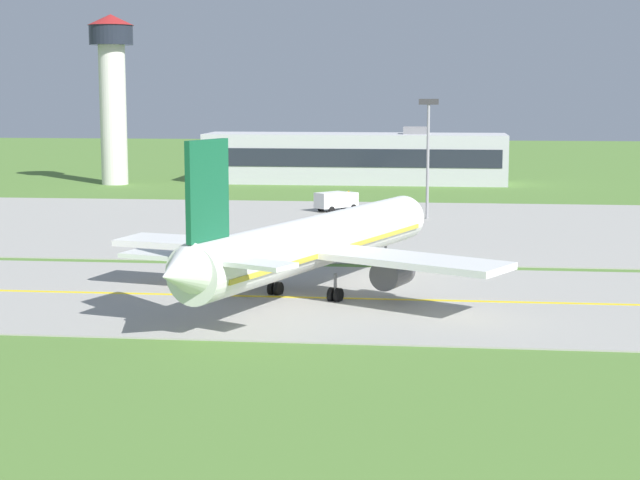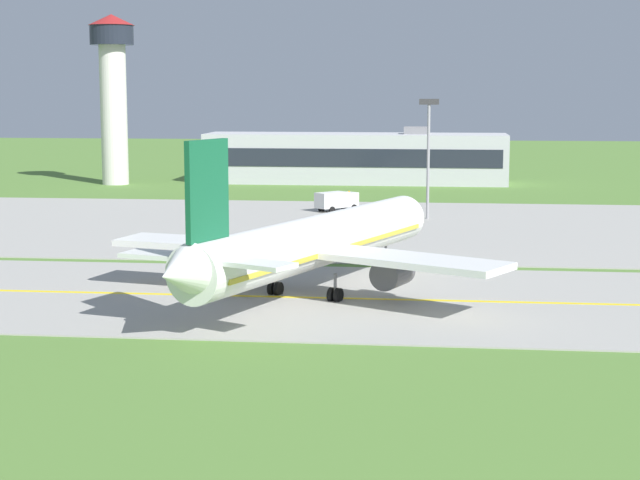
{
  "view_description": "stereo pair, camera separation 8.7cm",
  "coord_description": "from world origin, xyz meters",
  "px_view_note": "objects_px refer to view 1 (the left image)",
  "views": [
    {
      "loc": [
        10.26,
        -77.04,
        15.88
      ],
      "look_at": [
        1.17,
        3.79,
        4.0
      ],
      "focal_mm": 58.16,
      "sensor_mm": 36.0,
      "label": 1
    },
    {
      "loc": [
        10.35,
        -77.03,
        15.88
      ],
      "look_at": [
        1.17,
        3.79,
        4.0
      ],
      "focal_mm": 58.16,
      "sensor_mm": 36.0,
      "label": 2
    }
  ],
  "objects_px": {
    "service_truck_baggage": "(310,232)",
    "apron_light_mast": "(428,143)",
    "airplane_lead": "(314,243)",
    "control_tower": "(112,83)",
    "service_truck_fuel": "(336,200)"
  },
  "relations": [
    {
      "from": "apron_light_mast",
      "to": "airplane_lead",
      "type": "bearing_deg",
      "value": -99.61
    },
    {
      "from": "airplane_lead",
      "to": "service_truck_baggage",
      "type": "relative_size",
      "value": 5.73
    },
    {
      "from": "airplane_lead",
      "to": "service_truck_baggage",
      "type": "distance_m",
      "value": 27.6
    },
    {
      "from": "airplane_lead",
      "to": "apron_light_mast",
      "type": "relative_size",
      "value": 2.59
    },
    {
      "from": "airplane_lead",
      "to": "service_truck_fuel",
      "type": "height_order",
      "value": "airplane_lead"
    },
    {
      "from": "apron_light_mast",
      "to": "service_truck_fuel",
      "type": "bearing_deg",
      "value": 150.36
    },
    {
      "from": "control_tower",
      "to": "service_truck_baggage",
      "type": "bearing_deg",
      "value": -57.15
    },
    {
      "from": "service_truck_fuel",
      "to": "service_truck_baggage",
      "type": "bearing_deg",
      "value": -89.94
    },
    {
      "from": "airplane_lead",
      "to": "control_tower",
      "type": "bearing_deg",
      "value": 116.18
    },
    {
      "from": "service_truck_baggage",
      "to": "apron_light_mast",
      "type": "distance_m",
      "value": 25.77
    },
    {
      "from": "airplane_lead",
      "to": "service_truck_baggage",
      "type": "bearing_deg",
      "value": 97.62
    },
    {
      "from": "service_truck_baggage",
      "to": "control_tower",
      "type": "xyz_separation_m",
      "value": [
        -40.78,
        63.17,
        15.66
      ]
    },
    {
      "from": "service_truck_baggage",
      "to": "apron_light_mast",
      "type": "relative_size",
      "value": 0.45
    },
    {
      "from": "service_truck_baggage",
      "to": "apron_light_mast",
      "type": "xyz_separation_m",
      "value": [
        11.87,
        21.38,
        8.14
      ]
    },
    {
      "from": "control_tower",
      "to": "apron_light_mast",
      "type": "bearing_deg",
      "value": -38.44
    }
  ]
}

